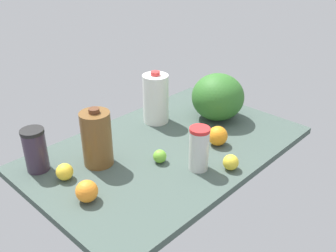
{
  "coord_description": "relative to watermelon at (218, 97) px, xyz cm",
  "views": [
    {
      "loc": [
        102.42,
        97.84,
        87.17
      ],
      "look_at": [
        0.0,
        0.0,
        13.0
      ],
      "focal_mm": 40.0,
      "sensor_mm": 36.0,
      "label": 1
    }
  ],
  "objects": [
    {
      "name": "lime_by_jug",
      "position": [
        48.61,
        7.91,
        -8.77
      ],
      "size": [
        5.54,
        5.54,
        5.54
      ],
      "primitive_type": "sphere",
      "color": "#70B835",
      "rests_on": "countertop"
    },
    {
      "name": "countertop",
      "position": [
        37.09,
        1.52,
        -13.04
      ],
      "size": [
        120.0,
        76.0,
        3.0
      ],
      "primitive_type": "cube",
      "color": "#3F5049",
      "rests_on": "ground"
    },
    {
      "name": "tumbler_cup",
      "position": [
        41.23,
        22.12,
        -2.43
      ],
      "size": [
        8.01,
        8.01,
        18.14
      ],
      "color": "silver",
      "rests_on": "countertop"
    },
    {
      "name": "shaker_bottle",
      "position": [
        85.51,
        -23.23,
        -2.62
      ],
      "size": [
        9.05,
        9.05,
        17.76
      ],
      "color": "#382A3C",
      "rests_on": "countertop"
    },
    {
      "name": "watermelon",
      "position": [
        0.0,
        0.0,
        0.0
      ],
      "size": [
        25.76,
        25.76,
        23.07
      ],
      "primitive_type": "ellipsoid",
      "color": "#306B27",
      "rests_on": "countertop"
    },
    {
      "name": "orange_loose",
      "position": [
        20.95,
        16.28,
        -7.18
      ],
      "size": [
        8.7,
        8.7,
        8.7
      ],
      "primitive_type": "sphere",
      "color": "orange",
      "rests_on": "countertop"
    },
    {
      "name": "orange_far_back",
      "position": [
        83.51,
        6.84,
        -7.58
      ],
      "size": [
        7.91,
        7.91,
        7.91
      ],
      "primitive_type": "sphere",
      "color": "orange",
      "rests_on": "countertop"
    },
    {
      "name": "milk_jug",
      "position": [
        23.33,
        -19.84,
        0.56
      ],
      "size": [
        12.44,
        12.44,
        25.76
      ],
      "color": "white",
      "rests_on": "countertop"
    },
    {
      "name": "lemon_near_front",
      "position": [
        32.86,
        31.71,
        -8.38
      ],
      "size": [
        6.32,
        6.32,
        6.32
      ],
      "primitive_type": "sphere",
      "color": "yellow",
      "rests_on": "countertop"
    },
    {
      "name": "chocolate_milk_jug",
      "position": [
        66.19,
        -9.55,
        -0.08
      ],
      "size": [
        11.98,
        11.98,
        24.48
      ],
      "color": "brown",
      "rests_on": "countertop"
    },
    {
      "name": "lemon_beside_bowl",
      "position": [
        81.86,
        -9.83,
        -8.26
      ],
      "size": [
        6.55,
        6.55,
        6.55
      ],
      "primitive_type": "sphere",
      "color": "yellow",
      "rests_on": "countertop"
    }
  ]
}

